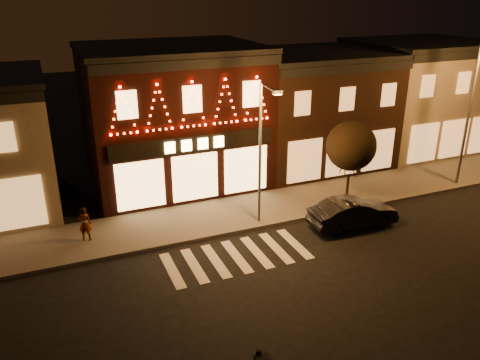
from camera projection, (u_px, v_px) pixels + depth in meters
ground at (276, 307)px, 18.47m from camera, size 120.00×120.00×0.00m
sidewalk_far at (243, 212)px, 26.01m from camera, size 44.00×4.00×0.15m
building_pulp at (173, 116)px, 28.87m from camera, size 10.20×8.34×8.30m
building_right_a at (311, 108)px, 32.43m from camera, size 9.20×8.28×7.50m
building_right_b at (417, 95)px, 35.59m from camera, size 9.20×8.28×7.80m
streetlamp_mid at (262, 145)px, 23.17m from camera, size 0.46×1.62×7.07m
streetlamp_right at (474, 106)px, 27.63m from camera, size 0.53×1.90×8.30m
tree_right at (351, 146)px, 26.14m from camera, size 2.73×2.73×4.56m
dark_sedan at (353, 213)px, 24.37m from camera, size 4.59×1.75×1.50m
pedestrian at (85, 224)px, 22.71m from camera, size 0.72×0.59×1.69m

